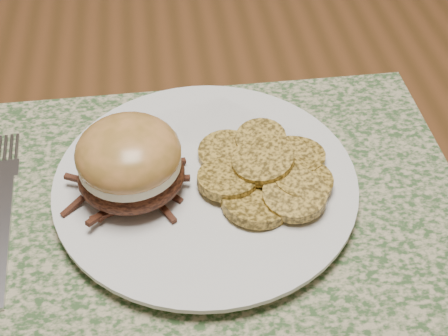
# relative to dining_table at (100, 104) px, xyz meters

# --- Properties ---
(dining_table) EXTENTS (1.50, 0.90, 0.75)m
(dining_table) POSITION_rel_dining_table_xyz_m (0.00, 0.00, 0.00)
(dining_table) COLOR #553118
(dining_table) RESTS_ON ground
(placemat) EXTENTS (0.45, 0.33, 0.00)m
(placemat) POSITION_rel_dining_table_xyz_m (0.12, -0.26, 0.08)
(placemat) COLOR #335129
(placemat) RESTS_ON dining_table
(dinner_plate) EXTENTS (0.26, 0.26, 0.02)m
(dinner_plate) POSITION_rel_dining_table_xyz_m (0.11, -0.24, 0.09)
(dinner_plate) COLOR silver
(dinner_plate) RESTS_ON placemat
(pork_sandwich) EXTENTS (0.10, 0.09, 0.07)m
(pork_sandwich) POSITION_rel_dining_table_xyz_m (0.05, -0.25, 0.13)
(pork_sandwich) COLOR black
(pork_sandwich) RESTS_ON dinner_plate
(roasted_potatoes) EXTENTS (0.14, 0.15, 0.03)m
(roasted_potatoes) POSITION_rel_dining_table_xyz_m (0.17, -0.25, 0.11)
(roasted_potatoes) COLOR #B79035
(roasted_potatoes) RESTS_ON dinner_plate
(fork) EXTENTS (0.03, 0.21, 0.00)m
(fork) POSITION_rel_dining_table_xyz_m (-0.07, -0.25, 0.09)
(fork) COLOR #B6B5BD
(fork) RESTS_ON placemat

